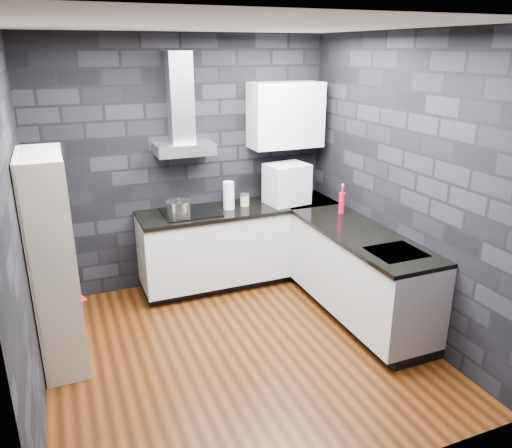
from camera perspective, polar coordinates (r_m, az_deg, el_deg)
ground at (r=4.59m, az=-1.98°, el=-14.19°), size 3.20×3.20×0.00m
ceiling at (r=3.83m, az=-2.48°, el=21.78°), size 3.20×3.20×0.00m
wall_back at (r=5.51m, az=-8.07°, el=6.76°), size 3.20×0.05×2.70m
wall_front at (r=2.65m, az=10.12°, el=-7.71°), size 3.20×0.05×2.70m
wall_left at (r=3.80m, az=-25.87°, el=-0.88°), size 0.05×3.20×2.70m
wall_right at (r=4.79m, az=16.44°, el=4.22°), size 0.05×3.20×2.70m
toekick_back at (r=5.81m, az=-1.96°, el=-5.94°), size 2.18×0.50×0.10m
toekick_right at (r=5.18m, az=11.85°, el=-9.77°), size 0.50×1.78×0.10m
counter_back_cab at (r=5.61m, az=-1.87°, el=-2.13°), size 2.20×0.60×0.76m
counter_right_cab at (r=4.97m, az=11.81°, el=-5.53°), size 0.60×1.80×0.76m
counter_back_top at (r=5.47m, az=-1.88°, el=1.73°), size 2.20×0.62×0.04m
counter_right_top at (r=4.81m, az=12.03°, el=-1.22°), size 0.62×1.80×0.04m
counter_corner_top at (r=5.79m, az=5.54°, el=2.67°), size 0.62×0.62×0.04m
hood_body at (r=5.27m, az=-8.17°, el=8.51°), size 0.60×0.34×0.12m
hood_chimney at (r=5.27m, az=-8.64°, el=14.09°), size 0.24×0.20×0.90m
upper_cabinet at (r=5.61m, az=3.41°, el=12.33°), size 0.80×0.35×0.70m
cooktop at (r=5.31m, az=-7.49°, el=1.33°), size 0.58×0.50×0.01m
sink_rim at (r=4.44m, az=15.72°, el=-3.13°), size 0.44×0.40×0.01m
pot at (r=5.18m, az=-8.83°, el=1.70°), size 0.28×0.28×0.14m
glass_vase at (r=5.38m, az=-3.14°, el=3.30°), size 0.15×0.15×0.30m
storage_jar at (r=5.49m, az=-1.31°, el=2.70°), size 0.13×0.13×0.12m
utensil_crock at (r=5.51m, az=2.15°, el=2.77°), size 0.13×0.13×0.12m
appliance_garage at (r=5.55m, az=3.54°, el=4.61°), size 0.48×0.40×0.44m
red_bottle at (r=5.30m, az=9.79°, el=2.38°), size 0.07×0.07×0.22m
bookshelf at (r=4.38m, az=-22.10°, el=-4.09°), size 0.45×0.84×1.80m
fruit_bowl at (r=4.24m, az=-22.13°, el=-4.31°), size 0.27×0.27×0.05m
book_red at (r=4.64m, az=-21.55°, el=-7.13°), size 0.18×0.09×0.25m
book_second at (r=4.65m, az=-21.75°, el=-6.81°), size 0.16×0.04×0.21m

